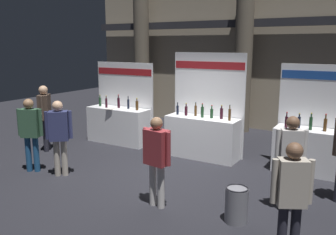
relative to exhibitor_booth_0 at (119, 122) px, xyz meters
name	(u,v)px	position (x,y,z in m)	size (l,w,h in m)	color
ground_plane	(167,175)	(2.52, -1.59, -0.59)	(24.00, 24.00, 0.00)	black
hall_colonnade	(249,36)	(2.52, 3.57, 2.41)	(11.84, 1.03, 6.18)	tan
exhibitor_booth_0	(119,122)	(0.00, 0.00, 0.00)	(1.91, 0.72, 2.25)	white
exhibitor_booth_1	(203,132)	(2.63, -0.03, 0.04)	(1.88, 0.66, 2.56)	white
exhibitor_booth_2	(316,147)	(5.22, 0.16, 0.00)	(1.81, 0.66, 2.33)	white
trash_bin	(237,205)	(4.50, -2.78, -0.30)	(0.36, 0.36, 0.58)	slate
visitor_1	(59,131)	(0.58, -2.74, 0.38)	(0.46, 0.44, 1.62)	#ADA393
visitor_2	(291,193)	(5.43, -3.42, 0.34)	(0.47, 0.36, 1.58)	#23232D
visitor_3	(30,129)	(-0.15, -2.87, 0.36)	(0.51, 0.36, 1.62)	navy
visitor_4	(290,157)	(5.11, -1.96, 0.35)	(0.47, 0.33, 1.62)	#23232D
visitor_5	(45,112)	(-1.13, -1.63, 0.45)	(0.44, 0.48, 1.72)	#23232D
visitor_6	(157,154)	(3.13, -2.95, 0.35)	(0.58, 0.30, 1.58)	silver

